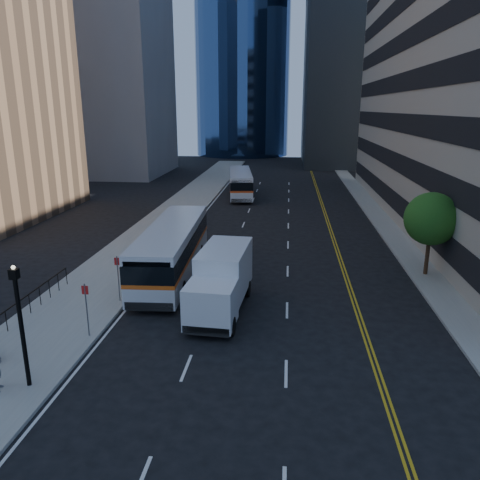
{
  "coord_description": "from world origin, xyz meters",
  "views": [
    {
      "loc": [
        0.37,
        -20.37,
        10.08
      ],
      "look_at": [
        -2.27,
        5.16,
        2.8
      ],
      "focal_mm": 35.0,
      "sensor_mm": 36.0,
      "label": 1
    }
  ],
  "objects": [
    {
      "name": "ground",
      "position": [
        0.0,
        0.0,
        0.0
      ],
      "size": [
        160.0,
        160.0,
        0.0
      ],
      "primitive_type": "plane",
      "color": "black",
      "rests_on": "ground"
    },
    {
      "name": "sidewalk_west",
      "position": [
        -10.5,
        25.0,
        0.07
      ],
      "size": [
        5.0,
        90.0,
        0.15
      ],
      "primitive_type": "cube",
      "color": "gray",
      "rests_on": "ground"
    },
    {
      "name": "sidewalk_east",
      "position": [
        9.0,
        25.0,
        0.07
      ],
      "size": [
        2.0,
        90.0,
        0.15
      ],
      "primitive_type": "cube",
      "color": "gray",
      "rests_on": "ground"
    },
    {
      "name": "midrise_west",
      "position": [
        -28.0,
        52.0,
        17.5
      ],
      "size": [
        18.0,
        18.0,
        35.0
      ],
      "primitive_type": "cube",
      "color": "gray",
      "rests_on": "ground"
    },
    {
      "name": "street_tree",
      "position": [
        9.0,
        8.0,
        3.64
      ],
      "size": [
        3.2,
        3.2,
        5.1
      ],
      "color": "#332114",
      "rests_on": "sidewalk_east"
    },
    {
      "name": "lamp_post",
      "position": [
        -9.0,
        -6.0,
        2.72
      ],
      "size": [
        0.28,
        0.28,
        4.56
      ],
      "color": "black",
      "rests_on": "sidewalk_west"
    },
    {
      "name": "bus_front",
      "position": [
        -6.6,
        6.55,
        1.73
      ],
      "size": [
        3.2,
        12.37,
        3.16
      ],
      "rotation": [
        0.0,
        0.0,
        0.04
      ],
      "color": "silver",
      "rests_on": "ground"
    },
    {
      "name": "bus_rear",
      "position": [
        -5.23,
        34.08,
        1.59
      ],
      "size": [
        3.9,
        11.52,
        2.91
      ],
      "rotation": [
        0.0,
        0.0,
        0.13
      ],
      "color": "silver",
      "rests_on": "ground"
    },
    {
      "name": "box_truck",
      "position": [
        -2.86,
        1.57,
        1.66
      ],
      "size": [
        2.69,
        6.71,
        3.14
      ],
      "rotation": [
        0.0,
        0.0,
        -0.07
      ],
      "color": "silver",
      "rests_on": "ground"
    }
  ]
}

